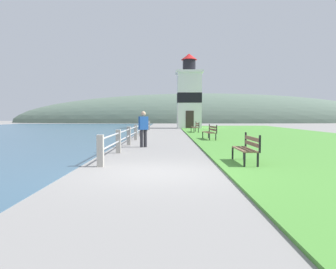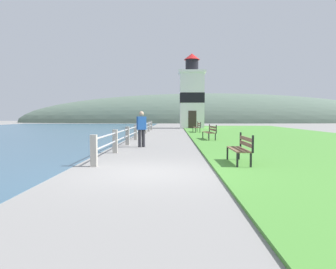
{
  "view_description": "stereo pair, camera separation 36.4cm",
  "coord_description": "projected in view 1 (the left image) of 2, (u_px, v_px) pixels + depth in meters",
  "views": [
    {
      "loc": [
        0.3,
        -8.39,
        1.49
      ],
      "look_at": [
        0.3,
        11.85,
        0.3
      ],
      "focal_mm": 35.0,
      "sensor_mm": 36.0,
      "label": 1
    },
    {
      "loc": [
        0.66,
        -8.38,
        1.49
      ],
      "look_at": [
        0.3,
        11.85,
        0.3
      ],
      "focal_mm": 35.0,
      "sensor_mm": 36.0,
      "label": 2
    }
  ],
  "objects": [
    {
      "name": "ground_plane",
      "position": [
        157.0,
        173.0,
        8.46
      ],
      "size": [
        160.0,
        160.0,
        0.0
      ],
      "primitive_type": "plane",
      "color": "gray"
    },
    {
      "name": "grass_verge",
      "position": [
        273.0,
        136.0,
        23.15
      ],
      "size": [
        12.0,
        44.15,
        0.06
      ],
      "color": "#4C8E38",
      "rests_on": "ground_plane"
    },
    {
      "name": "seawall_railing",
      "position": [
        138.0,
        130.0,
        21.41
      ],
      "size": [
        0.18,
        24.2,
        0.93
      ],
      "color": "#A8A399",
      "rests_on": "ground_plane"
    },
    {
      "name": "park_bench_near",
      "position": [
        247.0,
        147.0,
        9.81
      ],
      "size": [
        0.48,
        1.64,
        0.94
      ],
      "rotation": [
        0.0,
        0.0,
        3.15
      ],
      "color": "brown",
      "rests_on": "ground_plane"
    },
    {
      "name": "park_bench_midway",
      "position": [
        210.0,
        131.0,
        19.54
      ],
      "size": [
        0.65,
        1.98,
        0.94
      ],
      "rotation": [
        0.0,
        0.0,
        3.24
      ],
      "color": "brown",
      "rests_on": "ground_plane"
    },
    {
      "name": "park_bench_far",
      "position": [
        196.0,
        126.0,
        27.86
      ],
      "size": [
        0.57,
        1.98,
        0.94
      ],
      "rotation": [
        0.0,
        0.0,
        3.19
      ],
      "color": "brown",
      "rests_on": "ground_plane"
    },
    {
      "name": "lighthouse",
      "position": [
        189.0,
        96.0,
        37.69
      ],
      "size": [
        3.09,
        3.09,
        8.55
      ],
      "color": "white",
      "rests_on": "ground_plane"
    },
    {
      "name": "person_strolling",
      "position": [
        143.0,
        128.0,
        15.24
      ],
      "size": [
        0.47,
        0.38,
        1.68
      ],
      "rotation": [
        0.0,
        0.0,
        2.01
      ],
      "color": "#28282D",
      "rests_on": "ground_plane"
    },
    {
      "name": "distant_hillside",
      "position": [
        205.0,
        123.0,
        67.79
      ],
      "size": [
        80.0,
        16.0,
        12.0
      ],
      "color": "#566B5B",
      "rests_on": "ground_plane"
    }
  ]
}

